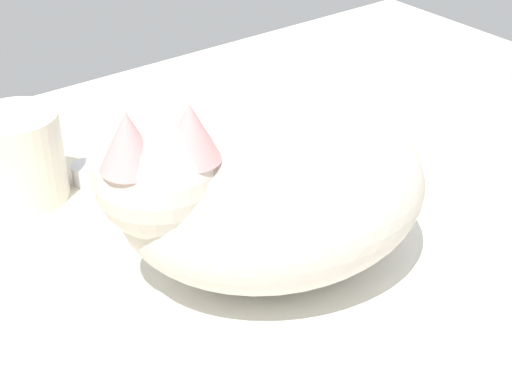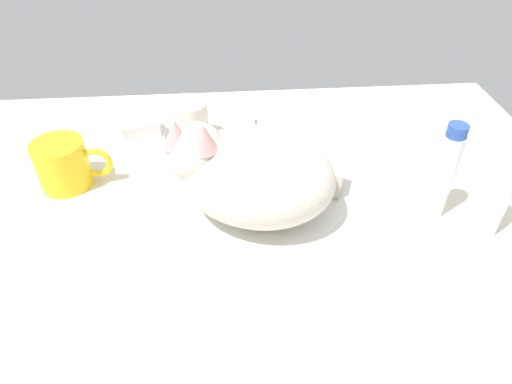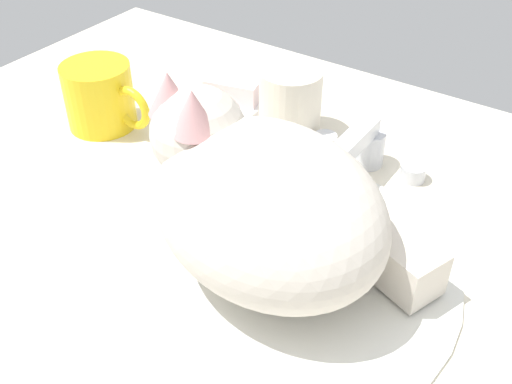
% 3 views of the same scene
% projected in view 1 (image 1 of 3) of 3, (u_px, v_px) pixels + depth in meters
% --- Properties ---
extents(ground_plane, '(1.10, 0.83, 0.03)m').
position_uv_depth(ground_plane, '(272.00, 283.00, 0.62)').
color(ground_plane, silver).
extents(sink_basin, '(0.35, 0.35, 0.01)m').
position_uv_depth(sink_basin, '(272.00, 265.00, 0.61)').
color(sink_basin, silver).
rests_on(sink_basin, ground_plane).
extents(faucet, '(0.14, 0.09, 0.06)m').
position_uv_depth(faucet, '(143.00, 144.00, 0.73)').
color(faucet, silver).
rests_on(faucet, ground_plane).
extents(cat, '(0.29, 0.25, 0.16)m').
position_uv_depth(cat, '(259.00, 187.00, 0.57)').
color(cat, beige).
rests_on(cat, sink_basin).
extents(rinse_cup, '(0.08, 0.08, 0.08)m').
position_uv_depth(rinse_cup, '(21.00, 157.00, 0.68)').
color(rinse_cup, silver).
rests_on(rinse_cup, ground_plane).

